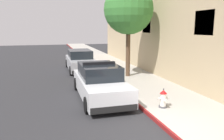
{
  "coord_description": "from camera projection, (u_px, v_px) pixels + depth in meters",
  "views": [
    {
      "loc": [
        -3.43,
        -5.67,
        3.17
      ],
      "look_at": [
        -0.29,
        5.48,
        1.0
      ],
      "focal_mm": 35.52,
      "sensor_mm": 36.0,
      "label": 1
    }
  ],
  "objects": [
    {
      "name": "ground_plane",
      "position": [
        37.0,
        77.0,
        15.17
      ],
      "size": [
        29.5,
        60.0,
        0.2
      ],
      "primitive_type": "cube",
      "color": "#2B2B2D"
    },
    {
      "name": "sidewalk_pavement",
      "position": [
        120.0,
        70.0,
        16.74
      ],
      "size": [
        3.26,
        60.0,
        0.14
      ],
      "primitive_type": "cube",
      "color": "#ADA89E",
      "rests_on": "ground"
    },
    {
      "name": "curb_painted_edge",
      "position": [
        99.0,
        71.0,
        16.29
      ],
      "size": [
        0.08,
        60.0,
        0.14
      ],
      "primitive_type": "cube",
      "color": "maroon",
      "rests_on": "ground"
    },
    {
      "name": "storefront_building",
      "position": [
        180.0,
        27.0,
        16.43
      ],
      "size": [
        5.73,
        22.12,
        6.6
      ],
      "color": "tan",
      "rests_on": "ground"
    },
    {
      "name": "police_cruiser",
      "position": [
        100.0,
        82.0,
        10.17
      ],
      "size": [
        1.94,
        4.84,
        1.68
      ],
      "color": "white",
      "rests_on": "ground"
    },
    {
      "name": "parked_car_silver_ahead",
      "position": [
        80.0,
        61.0,
        16.99
      ],
      "size": [
        1.94,
        4.84,
        1.56
      ],
      "color": "#B2B5BA",
      "rests_on": "ground"
    },
    {
      "name": "fire_hydrant",
      "position": [
        163.0,
        99.0,
        8.58
      ],
      "size": [
        0.44,
        0.4,
        0.76
      ],
      "color": "#4C4C51",
      "rests_on": "sidewalk_pavement"
    },
    {
      "name": "street_tree",
      "position": [
        129.0,
        10.0,
        13.65
      ],
      "size": [
        3.06,
        3.06,
        5.71
      ],
      "color": "brown",
      "rests_on": "sidewalk_pavement"
    }
  ]
}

